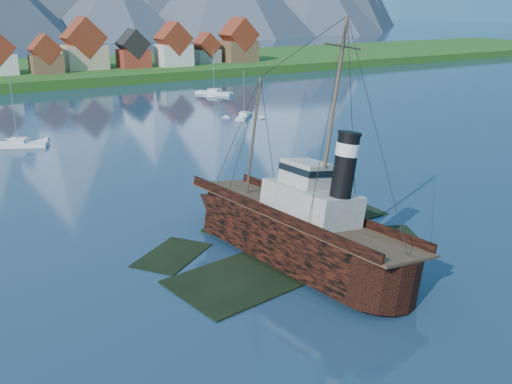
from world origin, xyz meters
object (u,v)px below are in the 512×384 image
sailboat_d (244,117)px  sailboat_e (214,93)px  tugboat_wreck (284,225)px  sailboat_c (18,145)px

sailboat_d → sailboat_e: size_ratio=0.84×
tugboat_wreck → sailboat_e: tugboat_wreck is taller
tugboat_wreck → sailboat_d: size_ratio=2.89×
sailboat_c → sailboat_e: 68.83m
sailboat_d → sailboat_c: bearing=-134.0°
tugboat_wreck → sailboat_d: 72.90m
tugboat_wreck → sailboat_c: 64.04m
tugboat_wreck → sailboat_e: (44.60, 98.55, -2.82)m
sailboat_c → sailboat_d: bearing=-59.9°
tugboat_wreck → sailboat_d: tugboat_wreck is taller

